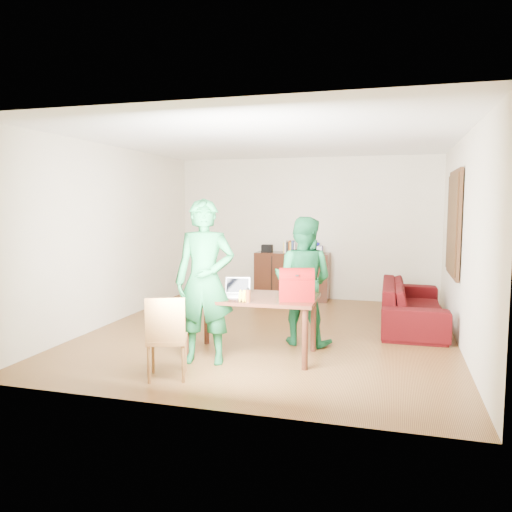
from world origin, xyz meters
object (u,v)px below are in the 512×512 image
(person_near, at_px, (205,281))
(bottle, at_px, (248,295))
(person_far, at_px, (303,281))
(laptop, at_px, (237,293))
(table, at_px, (251,303))
(chair, at_px, (167,354))
(red_bag, at_px, (297,288))
(sofa, at_px, (412,304))

(person_near, xyz_separation_m, bottle, (0.52, -0.00, -0.13))
(person_far, relative_size, bottle, 10.25)
(laptop, bearing_deg, person_near, -144.71)
(table, height_order, chair, chair)
(red_bag, bearing_deg, laptop, 162.38)
(table, height_order, red_bag, red_bag)
(laptop, height_order, bottle, laptop)
(table, xyz_separation_m, person_near, (-0.45, -0.37, 0.30))
(table, distance_m, sofa, 2.84)
(red_bag, bearing_deg, chair, -157.58)
(table, height_order, bottle, bottle)
(laptop, xyz_separation_m, red_bag, (0.73, -0.06, 0.10))
(table, xyz_separation_m, red_bag, (0.57, -0.12, 0.24))
(sofa, bearing_deg, laptop, 135.32)
(sofa, bearing_deg, red_bag, 147.98)
(table, bearing_deg, red_bag, -13.38)
(bottle, height_order, sofa, bottle)
(laptop, xyz_separation_m, sofa, (2.08, 2.14, -0.45))
(chair, bearing_deg, table, 37.26)
(red_bag, bearing_deg, table, 155.01)
(bottle, bearing_deg, person_near, 179.52)
(person_near, distance_m, red_bag, 1.05)
(laptop, bearing_deg, bottle, -65.34)
(table, xyz_separation_m, chair, (-0.63, -0.98, -0.38))
(sofa, bearing_deg, table, 136.85)
(person_near, xyz_separation_m, laptop, (0.28, 0.31, -0.17))
(person_near, bearing_deg, bottle, -10.47)
(bottle, distance_m, red_bag, 0.57)
(person_far, height_order, red_bag, person_far)
(table, relative_size, person_near, 0.84)
(chair, relative_size, bottle, 5.45)
(chair, distance_m, bottle, 1.08)
(chair, relative_size, laptop, 2.63)
(sofa, bearing_deg, person_far, 133.53)
(person_far, relative_size, laptop, 4.94)
(table, height_order, sofa, table)
(laptop, height_order, red_bag, red_bag)
(red_bag, relative_size, sofa, 0.18)
(table, bearing_deg, sofa, 45.73)
(person_near, relative_size, red_bag, 4.77)
(person_near, bearing_deg, sofa, 36.11)
(person_far, height_order, bottle, person_far)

